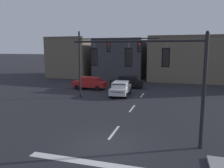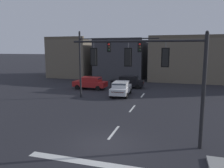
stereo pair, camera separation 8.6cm
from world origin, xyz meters
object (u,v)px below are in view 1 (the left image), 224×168
(car_lot_farside, at_px, (127,82))
(car_lot_nearside, at_px, (90,83))
(car_lot_middle, at_px, (121,88))
(signal_mast_near_side, at_px, (157,67))
(signal_mast_far_side, at_px, (101,54))

(car_lot_farside, bearing_deg, car_lot_nearside, -151.77)
(car_lot_nearside, bearing_deg, car_lot_middle, -30.51)
(signal_mast_near_side, distance_m, signal_mast_far_side, 12.17)
(signal_mast_near_side, relative_size, car_lot_farside, 1.58)
(signal_mast_near_side, xyz_separation_m, signal_mast_far_side, (-6.64, 10.19, 0.44))
(signal_mast_far_side, xyz_separation_m, car_lot_middle, (1.62, 1.96, -3.88))
(signal_mast_near_side, relative_size, signal_mast_far_side, 0.86)
(car_lot_middle, bearing_deg, car_lot_nearside, 149.49)
(car_lot_middle, bearing_deg, signal_mast_far_side, -129.46)
(signal_mast_near_side, distance_m, car_lot_middle, 13.59)
(car_lot_middle, height_order, car_lot_farside, same)
(signal_mast_far_side, distance_m, car_lot_middle, 4.64)
(signal_mast_near_side, distance_m, car_lot_nearside, 18.38)
(signal_mast_far_side, bearing_deg, car_lot_nearside, 124.24)
(signal_mast_near_side, relative_size, car_lot_middle, 1.59)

